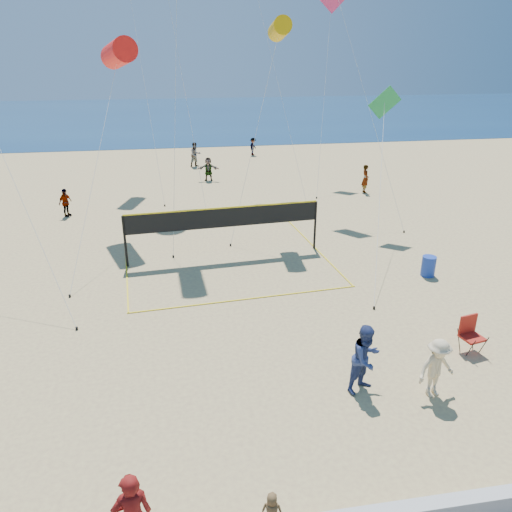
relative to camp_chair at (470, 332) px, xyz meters
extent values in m
plane|color=tan|center=(-5.65, -2.34, -0.64)|extent=(120.00, 120.00, 0.00)
cube|color=navy|center=(-5.65, 59.66, -0.62)|extent=(140.00, 50.00, 0.03)
imported|color=brown|center=(-7.00, -5.36, 0.35)|extent=(0.43, 0.34, 0.78)
imported|color=navy|center=(-3.72, -1.23, 0.31)|extent=(1.15, 1.06, 1.89)
imported|color=beige|center=(-2.02, -1.75, 0.18)|extent=(1.16, 0.82, 1.63)
imported|color=gray|center=(-14.05, 15.50, 0.12)|extent=(0.78, 0.94, 1.51)
imported|color=gray|center=(-5.91, 22.13, 0.15)|extent=(1.51, 0.68, 1.57)
imported|color=gray|center=(3.46, 17.41, 0.23)|extent=(0.44, 0.65, 1.74)
imported|color=gray|center=(-6.53, 26.69, 0.27)|extent=(1.09, 0.99, 1.82)
imported|color=gray|center=(-1.49, 30.39, 0.08)|extent=(0.95, 1.07, 1.44)
cube|color=#A51C12|center=(0.02, -0.11, -0.14)|extent=(0.71, 0.66, 0.07)
cube|color=#A51C12|center=(-0.03, 0.13, 0.19)|extent=(0.60, 0.18, 0.61)
cylinder|color=black|center=(-0.17, -0.37, -0.36)|extent=(0.09, 0.30, 0.78)
cylinder|color=black|center=(-0.26, 0.06, -0.36)|extent=(0.09, 0.30, 0.78)
cylinder|color=black|center=(0.30, -0.27, -0.36)|extent=(0.09, 0.30, 0.78)
cylinder|color=black|center=(0.21, 0.16, -0.36)|extent=(0.09, 0.30, 0.78)
cylinder|color=#18379F|center=(1.39, 5.16, -0.23)|extent=(0.70, 0.70, 0.81)
cylinder|color=black|center=(-10.39, 8.06, 0.45)|extent=(0.10, 0.10, 2.18)
cylinder|color=black|center=(-2.24, 8.74, 0.45)|extent=(0.10, 0.10, 2.18)
cube|color=black|center=(-6.31, 8.40, 1.13)|extent=(8.15, 0.70, 0.82)
cube|color=yellow|center=(-6.31, 8.40, 1.57)|extent=(8.15, 0.71, 0.06)
cube|color=yellow|center=(-5.97, 4.32, -0.63)|extent=(8.35, 0.75, 0.02)
cube|color=yellow|center=(-6.66, 12.47, -0.63)|extent=(8.35, 0.75, 0.02)
cylinder|color=red|center=(-10.36, 13.46, 7.49)|extent=(1.90, 2.87, 1.45)
cylinder|color=silver|center=(-11.31, 9.51, 3.45)|extent=(1.92, 7.91, 8.09)
cylinder|color=black|center=(-12.27, 5.56, -0.59)|extent=(0.08, 0.08, 0.10)
cylinder|color=silver|center=(-8.01, 10.60, 5.74)|extent=(1.04, 3.80, 12.66)
cylinder|color=black|center=(-8.52, 8.71, -0.59)|extent=(0.08, 0.08, 0.10)
cylinder|color=#CEA005|center=(-3.29, 12.05, 8.49)|extent=(0.90, 1.96, 1.05)
cylinder|color=silver|center=(-4.60, 10.85, 3.95)|extent=(2.65, 2.41, 9.08)
cylinder|color=black|center=(-5.92, 9.66, -0.59)|extent=(0.08, 0.08, 0.10)
cylinder|color=silver|center=(-13.64, 6.30, 3.48)|extent=(3.99, 6.30, 8.14)
cylinder|color=black|center=(-11.65, 3.16, -0.59)|extent=(0.08, 0.08, 0.10)
cube|color=green|center=(1.59, 11.30, 5.38)|extent=(1.55, 0.28, 1.54)
cylinder|color=silver|center=(-0.08, 7.09, 2.40)|extent=(3.36, 8.44, 5.98)
cylinder|color=black|center=(-1.75, 2.87, -0.59)|extent=(0.08, 0.08, 0.10)
cylinder|color=silver|center=(1.55, 12.96, 4.87)|extent=(2.26, 5.89, 10.93)
cylinder|color=black|center=(2.67, 10.02, -0.59)|extent=(0.08, 0.08, 0.10)
cylinder|color=silver|center=(-7.45, 16.23, 5.89)|extent=(1.61, 5.65, 12.95)
cylinder|color=black|center=(-6.65, 13.42, -0.59)|extent=(0.08, 0.08, 0.10)
cylinder|color=silver|center=(-1.96, 18.55, 5.91)|extent=(2.31, 6.48, 13.00)
cylinder|color=black|center=(-0.81, 15.32, -0.59)|extent=(0.08, 0.08, 0.10)
cylinder|color=silver|center=(-9.64, 20.30, 6.02)|extent=(1.53, 7.69, 13.22)
cylinder|color=black|center=(-8.88, 16.47, -0.59)|extent=(0.08, 0.08, 0.10)
cylinder|color=silver|center=(1.33, 19.97, 5.18)|extent=(2.43, 6.79, 11.55)
cylinder|color=black|center=(0.13, 16.58, -0.59)|extent=(0.08, 0.08, 0.10)
camera|label=1|loc=(-8.30, -11.42, 7.65)|focal=35.00mm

